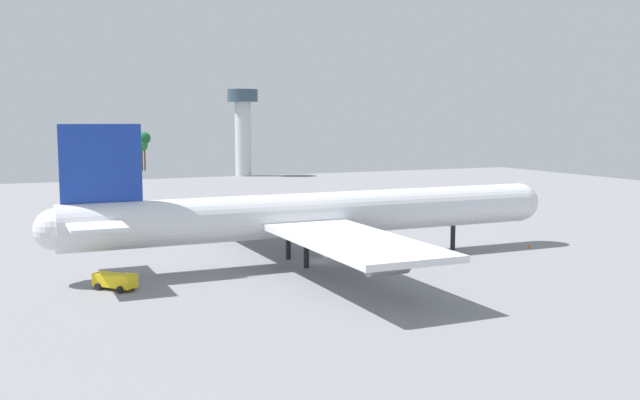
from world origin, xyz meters
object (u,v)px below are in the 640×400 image
Objects in this scene: safety_cone_nose at (530,246)px; control_tower at (243,123)px; cargo_airplane at (316,215)px; cargo_loader at (84,225)px; fuel_truck at (258,214)px; baggage_tug at (115,280)px.

safety_cone_nose is 0.02× the size of control_tower.
cargo_airplane is 103.40× the size of safety_cone_nose.
cargo_loader is at bearing 143.93° from safety_cone_nose.
control_tower is (3.44, 146.48, 17.36)m from safety_cone_nose.
control_tower is at bearing 88.65° from safety_cone_nose.
safety_cone_nose is at bearing -59.51° from fuel_truck.
cargo_airplane is 27.70m from baggage_tug.
safety_cone_nose is at bearing 1.55° from baggage_tug.
control_tower is (62.81, 148.09, 16.64)m from baggage_tug.
cargo_airplane reaches higher than baggage_tug.
baggage_tug is (-1.12, -44.05, -0.17)m from cargo_loader.
fuel_truck reaches higher than safety_cone_nose.
fuel_truck is 52.15m from safety_cone_nose.
cargo_airplane is 33.46m from safety_cone_nose.
baggage_tug is 57.00m from fuel_truck.
safety_cone_nose is at bearing -6.53° from cargo_airplane.
fuel_truck is at bearing 54.73° from baggage_tug.
cargo_loader is (-25.55, 38.70, -5.07)m from cargo_airplane.
safety_cone_nose is at bearing -36.07° from cargo_loader.
fuel_truck is (31.80, 2.49, -0.10)m from cargo_loader.
control_tower reaches higher than fuel_truck.
baggage_tug is 1.14× the size of fuel_truck.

